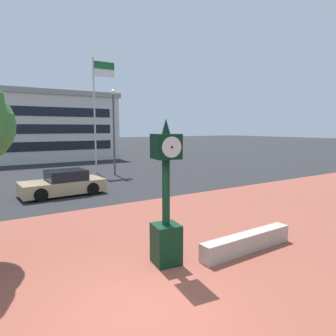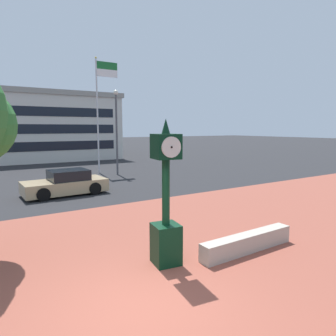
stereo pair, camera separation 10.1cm
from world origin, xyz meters
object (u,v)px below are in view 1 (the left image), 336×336
car_street_near (63,184)px  street_lamp_post (114,123)px  street_clock (166,207)px  civic_building (2,127)px  flagpole_primary (97,104)px

car_street_near → street_lamp_post: bearing=-47.9°
street_clock → street_lamp_post: 15.41m
civic_building → street_clock: bearing=-87.8°
car_street_near → civic_building: bearing=-0.2°
civic_building → street_lamp_post: civic_building is taller
street_clock → flagpole_primary: size_ratio=0.43×
car_street_near → street_lamp_post: size_ratio=0.68×
civic_building → street_lamp_post: 18.84m
street_lamp_post → civic_building: bearing=108.3°
street_clock → car_street_near: street_clock is taller
civic_building → street_lamp_post: bearing=-71.7°
car_street_near → flagpole_primary: bearing=-36.3°
street_clock → civic_building: 32.47m
car_street_near → civic_building: size_ratio=0.19×
street_clock → street_lamp_post: size_ratio=0.60×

